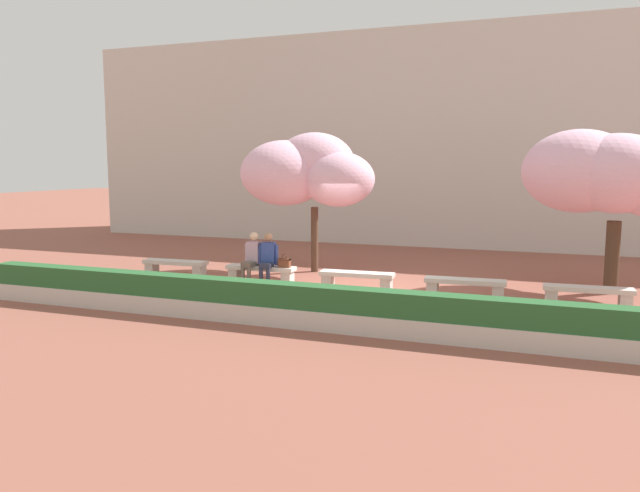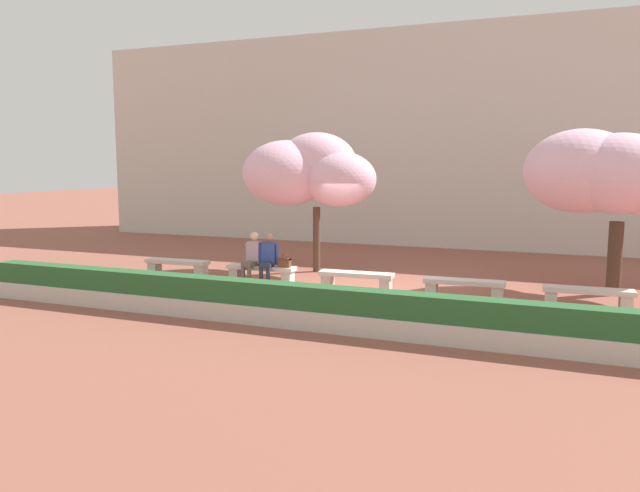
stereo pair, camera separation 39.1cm
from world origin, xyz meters
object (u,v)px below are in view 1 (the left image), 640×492
at_px(cherry_tree_secondary, 607,175).
at_px(handbag, 284,262).
at_px(stone_bench_near_east, 465,285).
at_px(stone_bench_near_west, 261,272).
at_px(stone_bench_east_end, 588,294).
at_px(person_seated_right, 268,257).
at_px(stone_bench_west_end, 175,266).
at_px(stone_bench_center, 357,278).
at_px(person_seated_left, 252,256).
at_px(cherry_tree_main, 306,172).

bearing_deg(cherry_tree_secondary, handbag, -164.75).
relative_size(stone_bench_near_east, handbag, 5.29).
bearing_deg(stone_bench_near_west, stone_bench_east_end, 0.00).
relative_size(person_seated_right, handbag, 3.81).
height_order(handbag, cherry_tree_secondary, cherry_tree_secondary).
bearing_deg(stone_bench_near_east, stone_bench_west_end, 180.00).
height_order(stone_bench_near_west, cherry_tree_secondary, cherry_tree_secondary).
distance_m(stone_bench_west_end, stone_bench_center, 5.05).
bearing_deg(stone_bench_east_end, stone_bench_near_east, 180.00).
height_order(stone_bench_east_end, handbag, handbag).
distance_m(stone_bench_near_east, handbag, 4.41).
relative_size(stone_bench_center, person_seated_left, 1.39).
bearing_deg(stone_bench_east_end, person_seated_right, -179.59).
bearing_deg(stone_bench_near_east, handbag, -179.81).
xyz_separation_m(stone_bench_east_end, person_seated_left, (-7.79, -0.05, 0.40)).
relative_size(stone_bench_west_end, stone_bench_near_west, 1.00).
height_order(person_seated_left, person_seated_right, same).
height_order(stone_bench_west_end, cherry_tree_secondary, cherry_tree_secondary).
relative_size(stone_bench_near_east, person_seated_right, 1.39).
height_order(stone_bench_east_end, cherry_tree_main, cherry_tree_main).
xyz_separation_m(stone_bench_near_west, stone_bench_near_east, (5.05, 0.00, 0.00)).
relative_size(stone_bench_near_west, person_seated_right, 1.39).
distance_m(stone_bench_west_end, stone_bench_near_east, 7.58).
height_order(person_seated_right, cherry_tree_main, cherry_tree_main).
bearing_deg(cherry_tree_secondary, stone_bench_west_end, -169.33).
height_order(stone_bench_west_end, person_seated_left, person_seated_left).
bearing_deg(person_seated_right, cherry_tree_secondary, 14.69).
xyz_separation_m(stone_bench_west_end, person_seated_left, (2.32, -0.05, 0.40)).
bearing_deg(cherry_tree_secondary, stone_bench_near_west, -166.05).
distance_m(stone_bench_center, handbag, 1.89).
bearing_deg(stone_bench_near_west, stone_bench_center, 0.00).
xyz_separation_m(person_seated_left, cherry_tree_main, (0.64, 2.01, 2.09)).
xyz_separation_m(stone_bench_near_west, person_seated_left, (-0.21, -0.05, 0.40)).
height_order(stone_bench_west_end, stone_bench_east_end, same).
xyz_separation_m(person_seated_right, handbag, (0.44, 0.04, -0.12)).
distance_m(stone_bench_near_west, cherry_tree_secondary, 8.53).
bearing_deg(handbag, stone_bench_near_west, 178.71).
height_order(stone_bench_near_east, person_seated_right, person_seated_right).
height_order(stone_bench_center, person_seated_right, person_seated_right).
distance_m(stone_bench_west_end, cherry_tree_main, 4.33).
height_order(stone_bench_near_west, person_seated_left, person_seated_left).
distance_m(stone_bench_center, stone_bench_near_east, 2.53).
relative_size(person_seated_left, person_seated_right, 1.00).
height_order(stone_bench_near_west, stone_bench_center, same).
xyz_separation_m(stone_bench_center, handbag, (-1.87, -0.01, 0.28)).
bearing_deg(person_seated_left, handbag, 2.55).
bearing_deg(stone_bench_center, person_seated_right, -178.70).
bearing_deg(stone_bench_near_west, person_seated_left, -165.77).
relative_size(stone_bench_near_west, cherry_tree_main, 0.47).
xyz_separation_m(stone_bench_center, stone_bench_near_east, (2.53, 0.00, 0.00)).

